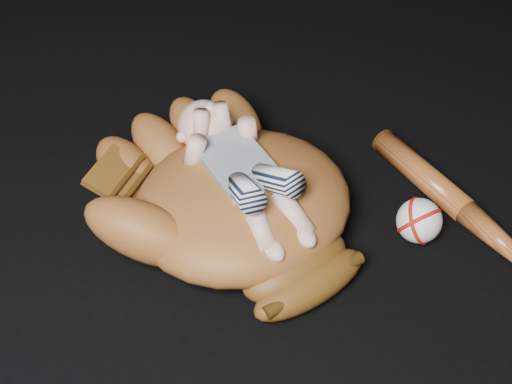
% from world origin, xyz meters
% --- Properties ---
extents(baseball_glove, '(0.50, 0.56, 0.16)m').
position_xyz_m(baseball_glove, '(0.04, 0.15, 0.08)').
color(baseball_glove, brown).
rests_on(baseball_glove, ground).
extents(newborn_baby, '(0.17, 0.35, 0.14)m').
position_xyz_m(newborn_baby, '(0.04, 0.15, 0.13)').
color(newborn_baby, '#E3A792').
rests_on(newborn_baby, baseball_glove).
extents(baseball_bat, '(0.06, 0.50, 0.05)m').
position_xyz_m(baseball_bat, '(0.37, -0.06, 0.02)').
color(baseball_bat, brown).
rests_on(baseball_bat, ground).
extents(baseball, '(0.10, 0.10, 0.08)m').
position_xyz_m(baseball, '(0.28, -0.01, 0.04)').
color(baseball, white).
rests_on(baseball, ground).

